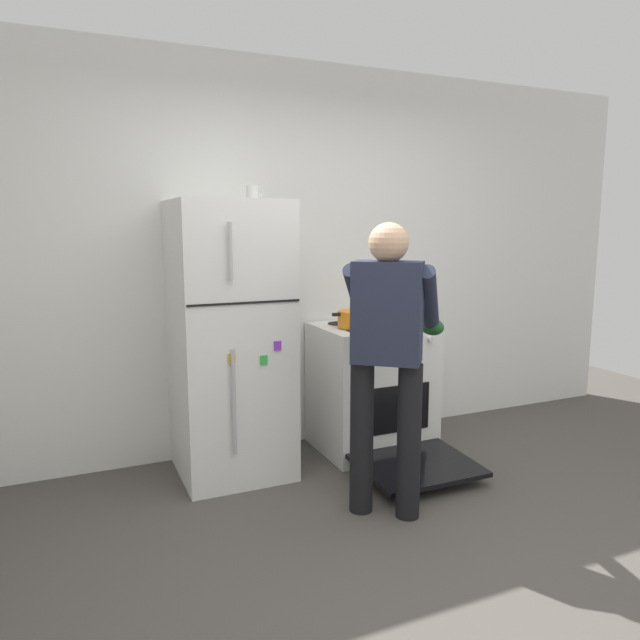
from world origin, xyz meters
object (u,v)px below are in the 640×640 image
Objects in this scene: red_pot at (355,319)px; pepper_mill at (395,305)px; refrigerator at (230,340)px; person_cook at (388,343)px; stove_range at (372,389)px; coffee_mug at (253,193)px.

red_pot is 0.52m from pepper_mill.
refrigerator reaches higher than person_cook.
person_cook is 8.49× the size of pepper_mill.
refrigerator reaches higher than pepper_mill.
coffee_mug reaches higher than stove_range.
red_pot is (-0.16, -0.03, 0.52)m from stove_range.
stove_range is 0.54m from red_pot.
red_pot is at bearing -3.30° from refrigerator.
stove_range is (1.02, -0.02, -0.43)m from refrigerator.
coffee_mug is at bearing -172.49° from pepper_mill.
refrigerator is 5.13× the size of red_pot.
refrigerator is 9.22× the size of pepper_mill.
refrigerator reaches higher than stove_range.
coffee_mug is 0.59× the size of pepper_mill.
person_cook is 1.32m from coffee_mug.
person_cook is at bearing -114.26° from stove_range.
coffee_mug is 1.39m from pepper_mill.
coffee_mug is (-0.68, 0.10, 0.83)m from red_pot.
stove_range is at bearing 11.38° from red_pot.
red_pot is at bearing -151.48° from pepper_mill.
refrigerator is at bearing 176.70° from red_pot.
person_cook is 1.27m from pepper_mill.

